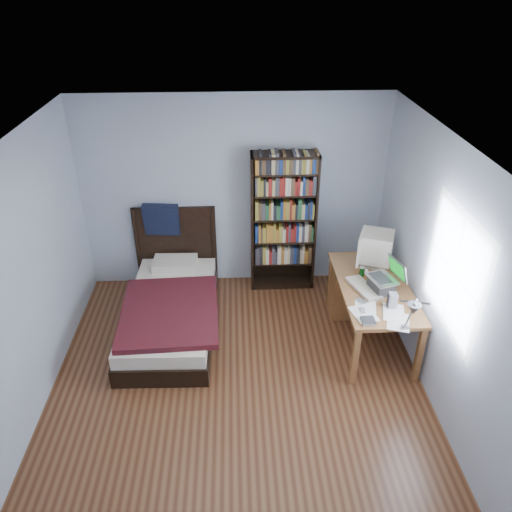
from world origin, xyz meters
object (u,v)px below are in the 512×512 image
crt_monitor (375,247)px  soda_can (362,272)px  speaker (393,301)px  desk (363,289)px  laptop (383,282)px  keyboard (364,288)px  bookshelf (283,223)px  desk_lamp (413,311)px  bed (171,305)px

crt_monitor → soda_can: size_ratio=4.46×
speaker → desk: bearing=99.6°
laptop → keyboard: 0.21m
keyboard → bookshelf: (-0.75, 1.27, 0.17)m
laptop → crt_monitor: bearing=87.6°
desk → laptop: size_ratio=3.84×
crt_monitor → desk_lamp: bearing=-93.5°
laptop → bookshelf: size_ratio=0.21×
bed → desk_lamp: bearing=-33.7°
desk → crt_monitor: 0.56m
bookshelf → bed: size_ratio=0.87×
desk → crt_monitor: bearing=8.4°
speaker → bed: bearing=165.7°
desk_lamp → crt_monitor: bearing=86.5°
desk_lamp → speaker: 0.82m
soda_can → bookshelf: size_ratio=0.06×
soda_can → keyboard: bearing=-98.0°
desk → bed: (-2.27, -0.01, -0.16)m
bookshelf → crt_monitor: bearing=-39.0°
desk → keyboard: bearing=-105.8°
crt_monitor → speaker: crt_monitor is taller
crt_monitor → desk_lamp: desk_lamp is taller
laptop → desk_lamp: size_ratio=0.64×
desk_lamp → bed: bearing=146.3°
desk → speaker: 0.90m
desk_lamp → keyboard: desk_lamp is taller
laptop → speaker: 0.30m
crt_monitor → bed: size_ratio=0.23×
laptop → soda_can: bearing=116.8°
desk → soda_can: size_ratio=13.79×
bed → crt_monitor: bearing=0.5°
laptop → bed: bearing=168.0°
crt_monitor → desk_lamp: size_ratio=0.79×
desk → soda_can: bearing=-115.3°
desk → desk_lamp: (-0.01, -1.52, 0.81)m
desk → bookshelf: bookshelf is taller
crt_monitor → speaker: size_ratio=2.88×
soda_can → bookshelf: bookshelf is taller
desk_lamp → speaker: desk_lamp is taller
keyboard → soda_can: bearing=63.0°
desk_lamp → speaker: (0.09, 0.71, -0.40)m
desk → bed: 2.28m
desk → speaker: speaker is taller
desk → soda_can: 0.43m
crt_monitor → keyboard: size_ratio=1.01×
desk → bed: size_ratio=0.71×
keyboard → desk_lamp: bearing=-102.4°
laptop → desk_lamp: bearing=-94.0°
crt_monitor → bed: 2.46m
desk_lamp → bed: size_ratio=0.29×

